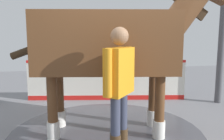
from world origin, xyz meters
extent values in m
cube|color=gray|center=(0.00, 0.00, -0.01)|extent=(16.00, 16.00, 0.02)
cylinder|color=#4C4C54|center=(0.20, 0.08, 0.00)|extent=(3.31, 3.31, 0.00)
cube|color=silver|center=(2.22, -0.29, 0.49)|extent=(0.80, 4.03, 0.99)
cube|color=red|center=(2.22, -0.29, 1.02)|extent=(0.83, 4.03, 0.06)
cube|color=red|center=(2.22, -0.29, 0.06)|extent=(0.81, 4.03, 0.12)
cylinder|color=#4C4C51|center=(1.40, -2.99, 1.41)|extent=(0.16, 0.16, 2.82)
cube|color=brown|center=(0.20, 0.08, 1.54)|extent=(1.37, 2.39, 0.97)
cylinder|color=brown|center=(0.31, -0.81, 0.53)|extent=(0.16, 0.16, 1.05)
cylinder|color=silver|center=(0.31, -0.81, 0.15)|extent=(0.20, 0.20, 0.29)
cylinder|color=brown|center=(-0.22, -0.71, 0.53)|extent=(0.16, 0.16, 1.05)
cylinder|color=silver|center=(-0.22, -0.71, 0.15)|extent=(0.20, 0.20, 0.29)
cylinder|color=brown|center=(0.62, 0.87, 0.53)|extent=(0.16, 0.16, 1.05)
cylinder|color=silver|center=(0.62, 0.87, 0.15)|extent=(0.20, 0.20, 0.29)
cylinder|color=brown|center=(0.10, 0.97, 0.53)|extent=(0.16, 0.16, 1.05)
cylinder|color=silver|center=(0.10, 0.97, 0.15)|extent=(0.20, 0.20, 0.29)
cylinder|color=brown|center=(-0.03, -1.17, 2.06)|extent=(0.59, 0.95, 1.00)
cube|color=#382819|center=(-0.03, -1.17, 2.20)|extent=(0.20, 0.77, 0.62)
cylinder|color=#382819|center=(0.43, 1.29, 1.44)|extent=(0.25, 0.71, 0.35)
cylinder|color=#383D51|center=(-0.72, 0.13, 0.61)|extent=(0.13, 0.13, 0.53)
cylinder|color=#47331E|center=(-0.54, -0.02, 0.18)|extent=(0.15, 0.15, 0.35)
cylinder|color=#383D51|center=(-0.54, -0.02, 0.61)|extent=(0.13, 0.13, 0.53)
cube|color=orange|center=(-0.63, 0.05, 1.19)|extent=(0.54, 0.49, 0.62)
cylinder|color=orange|center=(-0.86, 0.25, 1.20)|extent=(0.09, 0.09, 0.59)
cylinder|color=orange|center=(-0.39, -0.14, 1.20)|extent=(0.09, 0.09, 0.59)
sphere|color=#936B4C|center=(-0.63, 0.05, 1.65)|extent=(0.24, 0.24, 0.24)
camera|label=1|loc=(-3.53, 0.75, 1.64)|focal=36.66mm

